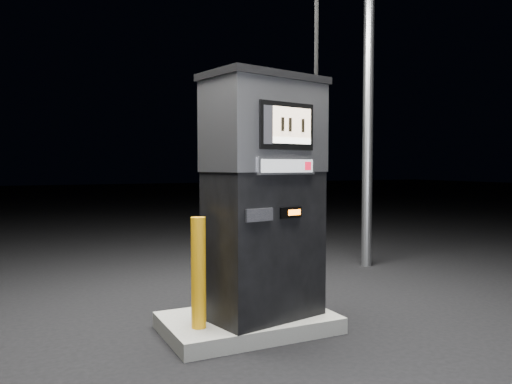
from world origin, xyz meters
name	(u,v)px	position (x,y,z in m)	size (l,w,h in m)	color
ground	(248,330)	(0.00, 0.00, 0.00)	(80.00, 80.00, 0.00)	black
pump_island	(248,323)	(0.00, 0.00, 0.07)	(1.60, 1.00, 0.15)	slate
fuel_dispenser	(265,194)	(0.13, -0.10, 1.31)	(1.31, 0.89, 4.70)	black
bollard_left	(198,273)	(-0.55, -0.15, 0.64)	(0.13, 0.13, 0.98)	#F9A70D
bollard_right	(302,262)	(0.55, -0.09, 0.63)	(0.13, 0.13, 0.96)	#F9A70D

